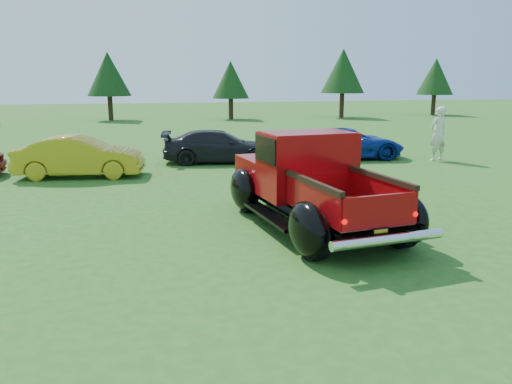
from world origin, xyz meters
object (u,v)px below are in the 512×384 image
(tree_mid_right, at_px, (231,80))
(spectator, at_px, (438,134))
(show_car_grey, at_px, (219,146))
(tree_mid_left, at_px, (108,74))
(tree_far_east, at_px, (435,77))
(pickup_truck, at_px, (306,180))
(show_car_yellow, at_px, (80,157))
(show_car_blue, at_px, (348,143))
(tree_east, at_px, (343,71))

(tree_mid_right, bearing_deg, spectator, -81.02)
(tree_mid_right, distance_m, show_car_grey, 21.06)
(tree_mid_left, distance_m, tree_far_east, 27.00)
(pickup_truck, distance_m, show_car_grey, 8.27)
(show_car_yellow, xyz_separation_m, spectator, (12.63, 0.17, 0.37))
(tree_far_east, bearing_deg, show_car_grey, -137.06)
(show_car_grey, distance_m, spectator, 8.14)
(pickup_truck, bearing_deg, show_car_blue, 53.98)
(tree_mid_left, relative_size, show_car_blue, 1.19)
(tree_east, bearing_deg, pickup_truck, -114.88)
(pickup_truck, bearing_deg, tree_mid_right, 75.64)
(tree_east, bearing_deg, tree_mid_left, 175.24)
(spectator, bearing_deg, tree_east, -115.76)
(tree_east, xyz_separation_m, show_car_blue, (-8.50, -20.19, -3.07))
(show_car_yellow, bearing_deg, tree_mid_right, -14.39)
(tree_mid_left, bearing_deg, show_car_grey, -78.14)
(tree_mid_right, relative_size, pickup_truck, 0.82)
(tree_mid_left, distance_m, show_car_blue, 23.84)
(show_car_blue, bearing_deg, tree_mid_right, 6.83)
(tree_mid_right, distance_m, show_car_blue, 20.83)
(pickup_truck, bearing_deg, show_car_yellow, 121.67)
(tree_mid_right, bearing_deg, tree_far_east, 1.59)
(spectator, bearing_deg, tree_far_east, -134.19)
(pickup_truck, relative_size, spectator, 2.66)
(tree_far_east, bearing_deg, show_car_blue, -129.56)
(show_car_blue, bearing_deg, pickup_truck, 155.71)
(show_car_blue, bearing_deg, show_car_grey, 92.59)
(tree_mid_right, distance_m, show_car_yellow, 24.11)
(spectator, bearing_deg, pickup_truck, 30.12)
(tree_far_east, xyz_separation_m, show_car_grey, (-22.50, -20.94, -2.66))
(pickup_truck, relative_size, show_car_grey, 1.32)
(tree_mid_right, relative_size, spectator, 2.19)
(show_car_yellow, relative_size, spectator, 1.90)
(pickup_truck, height_order, show_car_yellow, pickup_truck)
(tree_far_east, relative_size, pickup_truck, 0.90)
(pickup_truck, bearing_deg, tree_far_east, 46.62)
(tree_east, relative_size, show_car_blue, 1.29)
(show_car_grey, bearing_deg, tree_mid_left, 20.35)
(tree_mid_right, height_order, tree_east, tree_east)
(tree_mid_left, distance_m, spectator, 26.29)
(tree_east, bearing_deg, tree_mid_right, 176.82)
(tree_east, height_order, pickup_truck, tree_east)
(tree_far_east, relative_size, show_car_grey, 1.18)
(tree_far_east, xyz_separation_m, pickup_truck, (-22.07, -29.19, -2.34))
(tree_mid_left, height_order, pickup_truck, tree_mid_left)
(tree_mid_right, relative_size, show_car_grey, 1.09)
(tree_east, height_order, tree_far_east, tree_east)
(tree_mid_left, height_order, tree_mid_right, tree_mid_left)
(tree_mid_right, height_order, tree_far_east, tree_far_east)
(tree_mid_left, xyz_separation_m, pickup_truck, (4.93, -29.69, -2.47))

